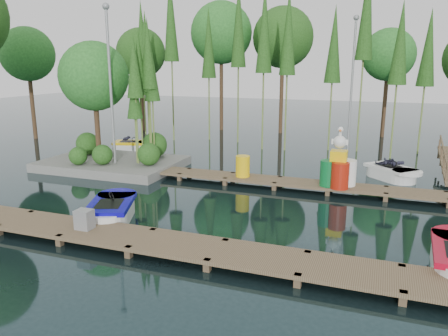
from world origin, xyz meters
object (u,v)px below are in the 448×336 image
(boat_yellow_far, at_px, (133,146))
(boat_blue, at_px, (112,211))
(island, at_px, (107,99))
(utility_cabinet, at_px, (84,219))
(drum_cluster, at_px, (339,169))
(yellow_barrel, at_px, (243,166))

(boat_yellow_far, bearing_deg, boat_blue, -58.36)
(island, relative_size, boat_blue, 2.22)
(island, bearing_deg, utility_cabinet, -59.95)
(utility_cabinet, relative_size, drum_cluster, 0.24)
(island, height_order, drum_cluster, island)
(yellow_barrel, bearing_deg, boat_yellow_far, 150.87)
(boat_blue, distance_m, drum_cluster, 8.28)
(boat_blue, distance_m, yellow_barrel, 5.99)
(boat_yellow_far, bearing_deg, island, -71.02)
(island, bearing_deg, boat_yellow_far, 105.75)
(boat_blue, bearing_deg, drum_cluster, 17.56)
(yellow_barrel, bearing_deg, utility_cabinet, -108.66)
(yellow_barrel, relative_size, drum_cluster, 0.38)
(boat_yellow_far, height_order, drum_cluster, drum_cluster)
(boat_blue, height_order, utility_cabinet, boat_blue)
(island, height_order, boat_yellow_far, island)
(boat_yellow_far, xyz_separation_m, drum_cluster, (11.68, -4.56, 0.69))
(boat_blue, bearing_deg, boat_yellow_far, 96.82)
(island, distance_m, boat_blue, 8.04)
(utility_cabinet, distance_m, drum_cluster, 9.21)
(boat_blue, xyz_separation_m, drum_cluster, (6.40, 5.21, 0.69))
(boat_blue, bearing_deg, yellow_barrel, 42.51)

